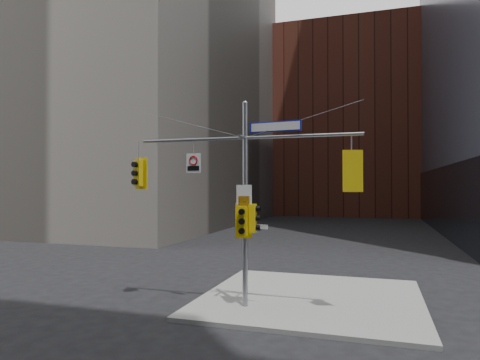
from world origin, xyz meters
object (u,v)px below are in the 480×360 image
Objects in this scene: traffic_light_west_arm at (138,173)px; traffic_light_east_arm at (352,171)px; traffic_light_pole_side at (254,218)px; regulatory_sign_arm at (193,162)px; street_sign_blade at (275,127)px; signal_assembly at (245,183)px; traffic_light_pole_front at (243,221)px.

traffic_light_east_arm is at bearing 14.25° from traffic_light_west_arm.
traffic_light_pole_side is 3.01m from regulatory_sign_arm.
street_sign_blade is at bearing -14.56° from traffic_light_east_arm.
signal_assembly is 4.26m from traffic_light_west_arm.
traffic_light_east_arm reaches higher than traffic_light_pole_side.
signal_assembly reaches higher than traffic_light_pole_side.
street_sign_blade reaches higher than regulatory_sign_arm.
traffic_light_pole_side is (4.57, -0.00, -1.60)m from traffic_light_west_arm.
signal_assembly is 2.21m from street_sign_blade.
traffic_light_west_arm reaches higher than traffic_light_pole_front.
signal_assembly is at bearing 83.02° from traffic_light_pole_front.
traffic_light_west_arm is 4.84m from traffic_light_pole_side.
street_sign_blade is (5.32, -0.01, 1.55)m from traffic_light_west_arm.
traffic_light_pole_side is (-3.28, 0.01, -1.60)m from traffic_light_east_arm.
traffic_light_pole_side is 0.81× the size of traffic_light_pole_front.
traffic_light_west_arm is 7.85m from traffic_light_east_arm.
regulatory_sign_arm is (-1.95, 0.25, 2.05)m from traffic_light_pole_front.
regulatory_sign_arm is at bearing 165.96° from traffic_light_pole_front.
regulatory_sign_arm is at bearing -14.29° from traffic_light_east_arm.
traffic_light_west_arm is 0.91× the size of traffic_light_east_arm.
signal_assembly is 11.37× the size of regulatory_sign_arm.
traffic_light_pole_side is at bearing 1.79° from signal_assembly.
traffic_light_pole_front is at bearing -90.15° from signal_assembly.
signal_assembly is at bearing -174.15° from street_sign_blade.
street_sign_blade reaches higher than traffic_light_east_arm.
traffic_light_pole_front is 0.66× the size of street_sign_blade.
signal_assembly reaches higher than regulatory_sign_arm.
traffic_light_west_arm is at bearing 179.83° from signal_assembly.
regulatory_sign_arm reaches higher than traffic_light_pole_side.
regulatory_sign_arm is (-3.03, -0.02, -1.18)m from street_sign_blade.
traffic_light_west_arm reaches higher than traffic_light_pole_side.
signal_assembly reaches higher than traffic_light_pole_front.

